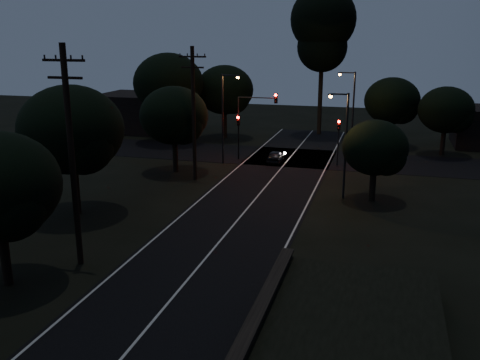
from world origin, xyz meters
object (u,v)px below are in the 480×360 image
Objects in this scene: utility_pole_mid at (72,154)px; car at (276,156)px; signal_right at (339,134)px; signal_mast at (256,114)px; streetlight_b at (351,108)px; streetlight_c at (344,138)px; utility_pole_far at (194,112)px; signal_left at (238,129)px; streetlight_a at (225,112)px; tall_pine at (323,28)px.

utility_pole_mid reaches higher than car.
signal_right is 7.66m from signal_mast.
streetlight_c is (0.52, -14.00, -0.29)m from streetlight_b.
car is at bearing 78.41° from utility_pole_mid.
utility_pole_far reaches higher than signal_right.
utility_pole_mid is 25.22m from signal_mast.
signal_left is 9.20m from signal_right.
streetlight_a is at bearing 144.31° from streetlight_c.
streetlight_c is (11.83, 15.00, -1.39)m from utility_pole_mid.
streetlight_c is at bearing 51.74° from utility_pole_mid.
streetlight_b is 1.07× the size of streetlight_c.
car is (-6.78, 9.59, -3.80)m from streetlight_c.
utility_pole_mid is 17.00m from utility_pole_far.
utility_pole_far is 0.63× the size of tall_pine.
car is at bearing 56.41° from utility_pole_far.
signal_right is at bearing 97.02° from streetlight_c.
tall_pine reaches higher than car.
signal_left is (1.40, 7.99, -2.65)m from utility_pole_far.
utility_pole_mid reaches higher than signal_left.
signal_mast is at bearing 68.89° from utility_pole_far.
utility_pole_mid reaches higher than signal_mast.
streetlight_c is at bearing 124.40° from car.
signal_right is 0.51× the size of streetlight_a.
signal_left is at bearing -110.46° from tall_pine.
streetlight_c is (1.23, -9.99, 1.51)m from signal_right.
utility_pole_far is 2.56× the size of signal_left.
streetlight_b is (8.22, 4.01, 0.30)m from signal_mast.
streetlight_b is 2.50× the size of car.
utility_pole_mid is 25.64m from car.
streetlight_a reaches higher than streetlight_c.
utility_pole_far is at bearing -99.94° from signal_left.
car is (-6.26, -4.41, -4.09)m from streetlight_b.
signal_left is at bearing 136.24° from streetlight_c.
utility_pole_far is 24.90m from tall_pine.
streetlight_b reaches higher than streetlight_c.
streetlight_c is 12.35m from car.
utility_pole_far is 6.10m from streetlight_a.
streetlight_a is 2.50× the size of car.
signal_left is 4.32m from car.
signal_right is 0.66× the size of signal_mast.
utility_pole_mid is at bearing -90.00° from utility_pole_far.
signal_left is 0.66× the size of signal_mast.
utility_pole_far is at bearing 55.54° from car.
signal_right is at bearing -176.82° from car.
utility_pole_mid is 1.38× the size of streetlight_a.
utility_pole_far is at bearing -133.30° from streetlight_b.
streetlight_b is 8.68m from car.
utility_pole_mid is at bearing 77.54° from car.
signal_mast is 3.13m from streetlight_a.
utility_pole_far is 1.68× the size of signal_mast.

